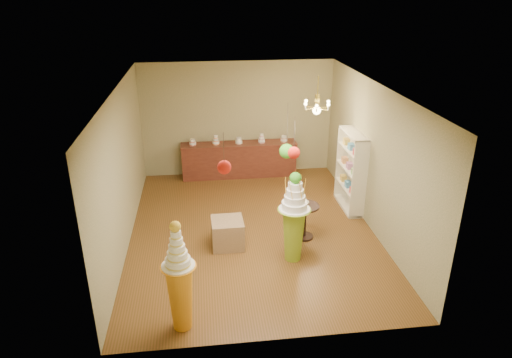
{
  "coord_description": "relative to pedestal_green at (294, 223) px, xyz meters",
  "views": [
    {
      "loc": [
        -0.95,
        -8.35,
        4.77
      ],
      "look_at": [
        0.09,
        0.0,
        1.16
      ],
      "focal_mm": 32.0,
      "sensor_mm": 36.0,
      "label": 1
    }
  ],
  "objects": [
    {
      "name": "chandelier",
      "position": [
        0.9,
        2.23,
        1.55
      ],
      "size": [
        0.78,
        0.78,
        0.85
      ],
      "rotation": [
        0.0,
        0.0,
        0.25
      ],
      "color": "gold",
      "rests_on": "ceiling"
    },
    {
      "name": "burlap_riser",
      "position": [
        -1.18,
        0.61,
        -0.48
      ],
      "size": [
        0.63,
        0.63,
        0.56
      ],
      "primitive_type": "cube",
      "rotation": [
        0.0,
        0.0,
        0.02
      ],
      "color": "#886B4A",
      "rests_on": "floor"
    },
    {
      "name": "wall_front",
      "position": [
        -0.63,
        -2.07,
        0.75
      ],
      "size": [
        5.0,
        0.04,
        3.0
      ],
      "primitive_type": "cube",
      "color": "#96936B",
      "rests_on": "ground"
    },
    {
      "name": "pedestal_green",
      "position": [
        0.0,
        0.0,
        0.0
      ],
      "size": [
        0.73,
        0.73,
        1.76
      ],
      "rotation": [
        0.0,
        0.0,
        0.35
      ],
      "color": "#89AD26",
      "rests_on": "floor"
    },
    {
      "name": "pedestal_orange",
      "position": [
        -2.01,
        -1.61,
        -0.06
      ],
      "size": [
        0.59,
        0.59,
        1.79
      ],
      "rotation": [
        0.0,
        0.0,
        -0.27
      ],
      "color": "orange",
      "rests_on": "floor"
    },
    {
      "name": "wall_left",
      "position": [
        -3.13,
        1.18,
        0.75
      ],
      "size": [
        0.04,
        6.5,
        3.0
      ],
      "primitive_type": "cube",
      "color": "#96936B",
      "rests_on": "ground"
    },
    {
      "name": "round_table",
      "position": [
        0.38,
        0.74,
        -0.28
      ],
      "size": [
        0.73,
        0.73,
        0.73
      ],
      "rotation": [
        0.0,
        0.0,
        0.35
      ],
      "color": "black",
      "rests_on": "floor"
    },
    {
      "name": "pom_red_right",
      "position": [
        -0.23,
        -0.88,
        1.69
      ],
      "size": [
        0.19,
        0.19,
        0.65
      ],
      "color": "#40382E",
      "rests_on": "ceiling"
    },
    {
      "name": "ceiling",
      "position": [
        -0.63,
        1.18,
        2.25
      ],
      "size": [
        6.5,
        6.5,
        0.0
      ],
      "primitive_type": "plane",
      "rotation": [
        3.14,
        0.0,
        0.0
      ],
      "color": "white",
      "rests_on": "ground"
    },
    {
      "name": "wall_back",
      "position": [
        -0.63,
        4.43,
        0.75
      ],
      "size": [
        5.0,
        0.04,
        3.0
      ],
      "primitive_type": "cube",
      "color": "#96936B",
      "rests_on": "ground"
    },
    {
      "name": "wall_right",
      "position": [
        1.87,
        1.18,
        0.75
      ],
      "size": [
        0.04,
        6.5,
        3.0
      ],
      "primitive_type": "cube",
      "color": "#96936B",
      "rests_on": "ground"
    },
    {
      "name": "sideboard",
      "position": [
        -0.63,
        4.15,
        -0.28
      ],
      "size": [
        3.04,
        0.54,
        1.16
      ],
      "color": "#5B281C",
      "rests_on": "floor"
    },
    {
      "name": "floor",
      "position": [
        -0.63,
        1.18,
        -0.75
      ],
      "size": [
        6.5,
        6.5,
        0.0
      ],
      "primitive_type": "plane",
      "color": "brown",
      "rests_on": "ground"
    },
    {
      "name": "pom_red_left",
      "position": [
        -1.31,
        -1.5,
        1.76
      ],
      "size": [
        0.19,
        0.19,
        0.59
      ],
      "color": "#40382E",
      "rests_on": "ceiling"
    },
    {
      "name": "shelving_unit",
      "position": [
        1.7,
        1.98,
        0.15
      ],
      "size": [
        0.33,
        1.2,
        1.8
      ],
      "color": "white",
      "rests_on": "floor"
    },
    {
      "name": "vase",
      "position": [
        0.38,
        0.74,
        0.06
      ],
      "size": [
        0.19,
        0.19,
        0.16
      ],
      "primitive_type": "imported",
      "rotation": [
        0.0,
        0.0,
        -0.27
      ],
      "color": "white",
      "rests_on": "round_table"
    },
    {
      "name": "pom_green_mid",
      "position": [
        -0.17,
        0.01,
        1.4
      ],
      "size": [
        0.25,
        0.25,
        0.97
      ],
      "color": "#40382E",
      "rests_on": "ceiling"
    }
  ]
}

